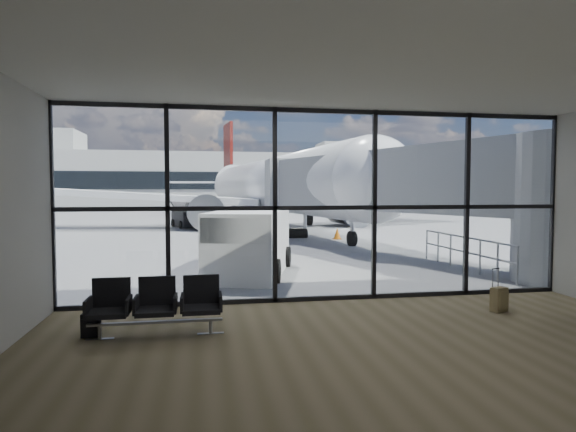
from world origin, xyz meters
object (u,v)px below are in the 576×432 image
object	(u,v)px
suitcase	(499,299)
belt_loader	(187,218)
backpack	(91,325)
airliner	(269,185)
service_van	(249,242)
seating_row	(156,303)

from	to	relation	value
suitcase	belt_loader	xyz separation A→B (m)	(-7.37, 25.84, 0.38)
backpack	airliner	xyz separation A→B (m)	(6.86, 27.32, 2.79)
airliner	belt_loader	bearing A→B (deg)	-177.01
airliner	service_van	world-z (taller)	airliner
seating_row	suitcase	size ratio (longest dim) A/B	2.50
seating_row	airliner	xyz separation A→B (m)	(5.73, 27.37, 2.44)
seating_row	service_van	xyz separation A→B (m)	(2.24, 6.00, 0.44)
seating_row	belt_loader	xyz separation A→B (m)	(-0.31, 26.23, 0.09)
airliner	backpack	bearing A→B (deg)	-111.78
suitcase	service_van	bearing A→B (deg)	109.60
seating_row	suitcase	distance (m)	7.08
seating_row	service_van	world-z (taller)	service_van
seating_row	backpack	bearing A→B (deg)	177.06
suitcase	airliner	bearing A→B (deg)	71.68
seating_row	service_van	size ratio (longest dim) A/B	0.47
belt_loader	airliner	bearing A→B (deg)	-6.69
airliner	service_van	distance (m)	21.75
seating_row	belt_loader	distance (m)	26.24
backpack	service_van	distance (m)	6.88
backpack	airliner	distance (m)	28.30
belt_loader	seating_row	bearing A→B (deg)	-106.67
seating_row	backpack	size ratio (longest dim) A/B	5.03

